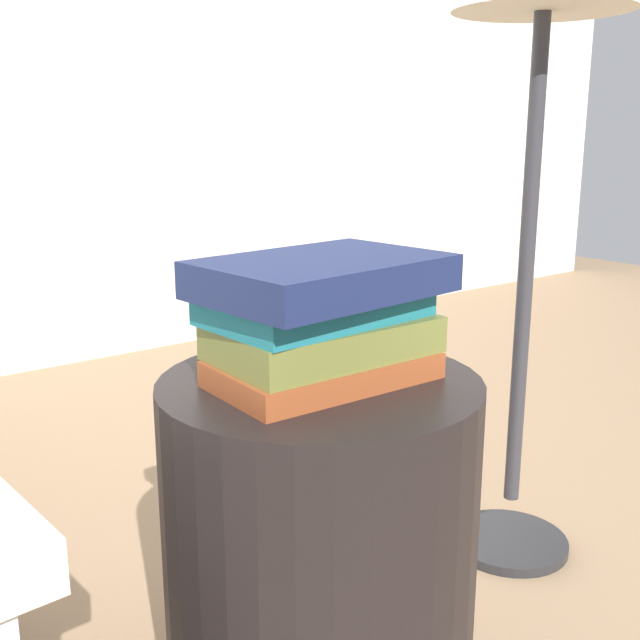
# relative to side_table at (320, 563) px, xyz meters

# --- Properties ---
(side_table) EXTENTS (0.42, 0.42, 0.52)m
(side_table) POSITION_rel_side_table_xyz_m (0.00, 0.00, 0.00)
(side_table) COLOR black
(side_table) RESTS_ON ground_plane
(book_rust) EXTENTS (0.28, 0.17, 0.03)m
(book_rust) POSITION_rel_side_table_xyz_m (-0.00, -0.01, 0.28)
(book_rust) COLOR #994723
(book_rust) RESTS_ON side_table
(book_olive) EXTENTS (0.28, 0.17, 0.05)m
(book_olive) POSITION_rel_side_table_xyz_m (0.01, 0.00, 0.32)
(book_olive) COLOR olive
(book_olive) RESTS_ON book_rust
(book_teal) EXTENTS (0.28, 0.18, 0.03)m
(book_teal) POSITION_rel_side_table_xyz_m (-0.00, 0.01, 0.36)
(book_teal) COLOR #1E727F
(book_teal) RESTS_ON book_olive
(book_navy) EXTENTS (0.31, 0.23, 0.05)m
(book_navy) POSITION_rel_side_table_xyz_m (-0.00, -0.01, 0.40)
(book_navy) COLOR #19234C
(book_navy) RESTS_ON book_teal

